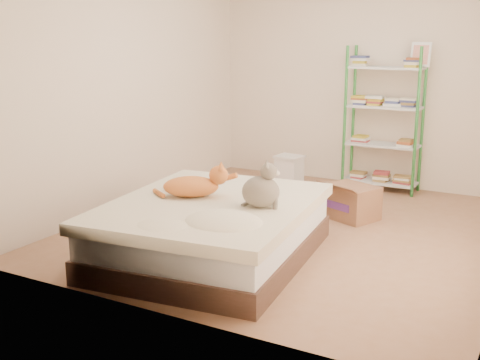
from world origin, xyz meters
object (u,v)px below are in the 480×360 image
Objects in this scene: orange_cat at (191,184)px; shelf_unit at (384,122)px; cardboard_box at (351,202)px; grey_cat at (261,185)px; bed at (212,230)px; white_bin at (289,170)px.

orange_cat is 0.32× the size of shelf_unit.
shelf_unit is 2.82× the size of cardboard_box.
shelf_unit is at bearing -26.39° from grey_cat.
bed is 2.68m from white_bin.
bed is 5.72× the size of white_bin.
shelf_unit reaches higher than cardboard_box.
orange_cat is 3.02m from shelf_unit.
cardboard_box is (0.66, 1.63, -0.07)m from bed.
grey_cat is 1.68m from cardboard_box.
orange_cat is 2.65m from white_bin.
grey_cat is at bearing -70.71° from white_bin.
bed is 3.04m from shelf_unit.
white_bin is at bearing -3.84° from grey_cat.
shelf_unit reaches higher than white_bin.
orange_cat is at bearing -96.50° from cardboard_box.
orange_cat is (-0.23, 0.04, 0.36)m from bed.
shelf_unit is 1.28m from white_bin.
grey_cat reaches higher than orange_cat.
bed is 3.39× the size of cardboard_box.
orange_cat reaches higher than bed.
white_bin is (-0.25, 2.60, -0.42)m from orange_cat.
grey_cat is 0.59× the size of cardboard_box.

